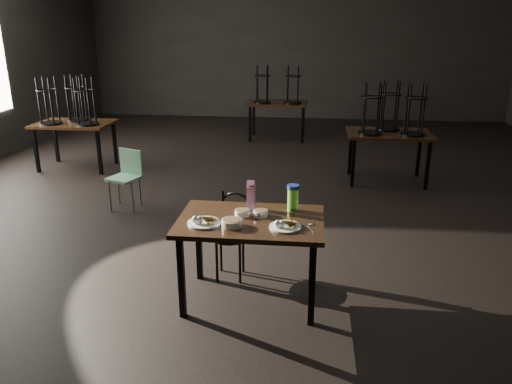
# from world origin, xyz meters

# --- Properties ---
(room) EXTENTS (12.00, 12.04, 3.22)m
(room) POSITION_xyz_m (-0.06, 0.01, 2.33)
(room) COLOR black
(room) RESTS_ON ground
(main_table) EXTENTS (1.20, 0.80, 0.75)m
(main_table) POSITION_xyz_m (-0.07, -2.60, 0.67)
(main_table) COLOR black
(main_table) RESTS_ON ground
(plate_left) EXTENTS (0.27, 0.27, 0.09)m
(plate_left) POSITION_xyz_m (-0.43, -2.74, 0.77)
(plate_left) COLOR white
(plate_left) RESTS_ON main_table
(plate_right) EXTENTS (0.25, 0.25, 0.08)m
(plate_right) POSITION_xyz_m (0.23, -2.75, 0.77)
(plate_right) COLOR white
(plate_right) RESTS_ON main_table
(bowl_near) EXTENTS (0.13, 0.13, 0.05)m
(bowl_near) POSITION_xyz_m (-0.14, -2.53, 0.78)
(bowl_near) COLOR white
(bowl_near) RESTS_ON main_table
(bowl_far) EXTENTS (0.12, 0.12, 0.05)m
(bowl_far) POSITION_xyz_m (0.01, -2.52, 0.78)
(bowl_far) COLOR white
(bowl_far) RESTS_ON main_table
(bowl_big) EXTENTS (0.16, 0.16, 0.06)m
(bowl_big) POSITION_xyz_m (-0.20, -2.77, 0.78)
(bowl_big) COLOR white
(bowl_big) RESTS_ON main_table
(juice_carton) EXTENTS (0.07, 0.07, 0.26)m
(juice_carton) POSITION_xyz_m (-0.09, -2.36, 0.87)
(juice_carton) COLOR #951B6D
(juice_carton) RESTS_ON main_table
(water_bottle) EXTENTS (0.14, 0.14, 0.23)m
(water_bottle) POSITION_xyz_m (0.27, -2.37, 0.87)
(water_bottle) COLOR #7AE042
(water_bottle) RESTS_ON main_table
(spoon) EXTENTS (0.06, 0.21, 0.01)m
(spoon) POSITION_xyz_m (0.43, -2.67, 0.75)
(spoon) COLOR silver
(spoon) RESTS_ON main_table
(bentwood_chair) EXTENTS (0.41, 0.40, 0.80)m
(bentwood_chair) POSITION_xyz_m (-0.29, -2.16, 0.47)
(bentwood_chair) COLOR black
(bentwood_chair) RESTS_ON ground
(school_chair) EXTENTS (0.45, 0.45, 0.75)m
(school_chair) POSITION_xyz_m (-1.92, -0.51, 0.45)
(school_chair) COLOR #70AE83
(school_chair) RESTS_ON ground
(bg_table_left) EXTENTS (1.20, 0.80, 1.48)m
(bg_table_left) POSITION_xyz_m (-3.38, 1.14, 0.78)
(bg_table_left) COLOR black
(bg_table_left) RESTS_ON ground
(bg_table_right) EXTENTS (1.20, 0.80, 1.48)m
(bg_table_right) POSITION_xyz_m (1.54, 0.95, 0.78)
(bg_table_right) COLOR black
(bg_table_right) RESTS_ON ground
(bg_table_far) EXTENTS (1.20, 0.80, 1.48)m
(bg_table_far) POSITION_xyz_m (-0.28, 3.61, 0.75)
(bg_table_far) COLOR black
(bg_table_far) RESTS_ON ground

